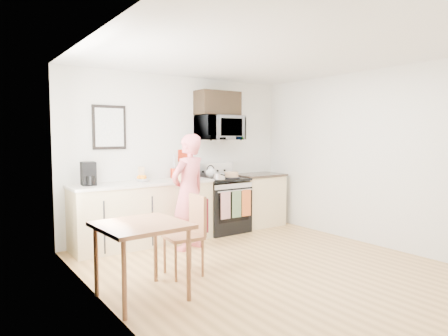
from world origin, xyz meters
TOP-DOWN VIEW (x-y plane):
  - floor at (0.00, 0.00)m, footprint 4.60×4.60m
  - back_wall at (0.00, 2.30)m, footprint 4.00×0.04m
  - left_wall at (-2.00, 0.00)m, footprint 0.04×4.60m
  - right_wall at (2.00, 0.00)m, footprint 0.04×4.60m
  - ceiling at (0.00, 0.00)m, footprint 4.00×4.60m
  - window at (-1.96, 0.80)m, footprint 0.06×1.40m
  - cabinet_left at (-0.80, 2.00)m, footprint 2.10×0.60m
  - countertop_left at (-0.80, 2.00)m, footprint 2.14×0.64m
  - cabinet_right at (1.43, 2.00)m, footprint 0.84×0.60m
  - countertop_right at (1.43, 2.00)m, footprint 0.88×0.64m
  - range at (0.63, 1.98)m, footprint 0.76×0.70m
  - microwave at (0.63, 2.08)m, footprint 0.76×0.51m
  - upper_cabinet at (0.63, 2.12)m, footprint 0.76×0.35m
  - wall_art at (-1.20, 2.28)m, footprint 0.50×0.04m
  - wall_trivet at (0.05, 2.28)m, footprint 0.20×0.02m
  - person at (-0.38, 1.38)m, footprint 0.69×0.55m
  - dining_table at (-1.65, 0.13)m, footprint 0.82×0.82m
  - chair at (-0.84, 0.47)m, footprint 0.47×0.43m
  - knife_block at (0.12, 2.11)m, footprint 0.16×0.16m
  - utensil_crock at (-0.16, 2.22)m, footprint 0.13×0.13m
  - fruit_bowl at (-0.79, 2.03)m, footprint 0.28×0.28m
  - milk_carton at (-0.79, 2.10)m, footprint 0.10×0.10m
  - coffee_maker at (-1.58, 2.06)m, footprint 0.20×0.28m
  - bread_bag at (-0.20, 1.84)m, footprint 0.36×0.29m
  - cake at (0.71, 1.84)m, footprint 0.29×0.29m
  - kettle at (0.44, 2.06)m, footprint 0.17×0.17m
  - pot at (0.40, 1.75)m, footprint 0.20×0.33m

SIDE VIEW (x-z plane):
  - floor at x=0.00m, z-range 0.00..0.00m
  - range at x=0.63m, z-range -0.14..1.02m
  - cabinet_left at x=-0.80m, z-range 0.00..0.90m
  - cabinet_right at x=1.43m, z-range 0.00..0.90m
  - chair at x=-0.84m, z-range 0.13..1.07m
  - dining_table at x=-1.65m, z-range 0.29..1.06m
  - person at x=-0.38m, z-range 0.00..1.65m
  - countertop_left at x=-0.80m, z-range 0.90..0.94m
  - countertop_right at x=1.43m, z-range 0.90..0.94m
  - cake at x=0.71m, z-range 0.92..1.02m
  - pot at x=0.40m, z-range 0.93..1.03m
  - fruit_bowl at x=-0.79m, z-range 0.93..1.03m
  - bread_bag at x=-0.20m, z-range 0.94..1.06m
  - kettle at x=0.44m, z-range 0.91..1.13m
  - knife_block at x=0.12m, z-range 0.94..1.15m
  - milk_carton at x=-0.79m, z-range 0.94..1.16m
  - coffee_maker at x=-1.58m, z-range 0.93..1.26m
  - utensil_crock at x=-0.16m, z-range 0.90..1.29m
  - back_wall at x=0.00m, z-range 0.00..2.60m
  - left_wall at x=-2.00m, z-range 0.00..2.60m
  - right_wall at x=2.00m, z-range 0.00..2.60m
  - wall_trivet at x=0.05m, z-range 1.20..1.40m
  - window at x=-1.96m, z-range 0.80..2.30m
  - wall_art at x=-1.20m, z-range 1.43..2.08m
  - microwave at x=0.63m, z-range 1.55..1.97m
  - upper_cabinet at x=0.63m, z-range 1.98..2.38m
  - ceiling at x=0.00m, z-range 2.58..2.62m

